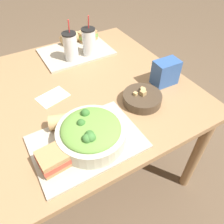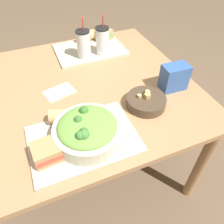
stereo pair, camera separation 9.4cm
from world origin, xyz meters
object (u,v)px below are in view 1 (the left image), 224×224
(baguette_far, at_px, (70,38))
(drink_cup_red, at_px, (89,43))
(napkin_folded, at_px, (53,97))
(sandwich_near, at_px, (55,158))
(sandwich_far, at_px, (87,36))
(soup_bowl, at_px, (142,98))
(salad_bowl, at_px, (91,132))
(drink_cup_dark, at_px, (71,47))
(baguette_near, at_px, (67,121))
(chip_bag, at_px, (165,73))

(baguette_far, relative_size, drink_cup_red, 0.54)
(drink_cup_red, bearing_deg, napkin_folded, -142.16)
(sandwich_near, xyz_separation_m, sandwich_far, (0.54, 0.84, 0.00))
(drink_cup_red, bearing_deg, baguette_far, 103.06)
(soup_bowl, distance_m, sandwich_near, 0.50)
(soup_bowl, distance_m, drink_cup_red, 0.53)
(soup_bowl, height_order, napkin_folded, soup_bowl)
(salad_bowl, relative_size, sandwich_far, 2.02)
(sandwich_far, distance_m, drink_cup_dark, 0.27)
(baguette_near, bearing_deg, drink_cup_red, -14.25)
(drink_cup_dark, distance_m, napkin_folded, 0.36)
(drink_cup_dark, bearing_deg, chip_bag, -53.54)
(baguette_near, distance_m, napkin_folded, 0.24)
(drink_cup_dark, relative_size, chip_bag, 1.81)
(sandwich_near, bearing_deg, sandwich_far, 52.53)
(sandwich_far, distance_m, drink_cup_red, 0.20)
(baguette_near, height_order, drink_cup_red, drink_cup_red)
(napkin_folded, bearing_deg, sandwich_far, 47.23)
(salad_bowl, distance_m, sandwich_near, 0.17)
(napkin_folded, bearing_deg, salad_bowl, -82.83)
(chip_bag, bearing_deg, drink_cup_dark, 128.89)
(drink_cup_dark, xyz_separation_m, chip_bag, (0.34, -0.46, -0.02))
(chip_bag, bearing_deg, drink_cup_red, 117.92)
(soup_bowl, relative_size, drink_cup_dark, 0.78)
(chip_bag, bearing_deg, napkin_folded, 163.55)
(baguette_far, bearing_deg, drink_cup_dark, 149.91)
(soup_bowl, height_order, sandwich_far, sandwich_far)
(drink_cup_dark, bearing_deg, napkin_folded, -129.91)
(soup_bowl, bearing_deg, napkin_folded, 144.68)
(baguette_near, height_order, drink_cup_dark, drink_cup_dark)
(soup_bowl, relative_size, baguette_near, 1.18)
(soup_bowl, distance_m, baguette_far, 0.73)
(baguette_far, xyz_separation_m, napkin_folded, (-0.30, -0.47, -0.04))
(baguette_far, xyz_separation_m, drink_cup_dark, (-0.07, -0.20, 0.05))
(salad_bowl, relative_size, chip_bag, 2.08)
(sandwich_near, height_order, chip_bag, chip_bag)
(baguette_near, xyz_separation_m, drink_cup_dark, (0.23, 0.50, 0.05))
(baguette_near, bearing_deg, chip_bag, -64.89)
(baguette_near, bearing_deg, napkin_folded, 18.62)
(sandwich_far, relative_size, drink_cup_red, 0.57)
(salad_bowl, relative_size, soup_bowl, 1.48)
(salad_bowl, relative_size, drink_cup_red, 1.16)
(soup_bowl, height_order, baguette_near, baguette_near)
(salad_bowl, xyz_separation_m, soup_bowl, (0.32, 0.10, -0.03))
(salad_bowl, bearing_deg, drink_cup_dark, 74.04)
(baguette_far, distance_m, napkin_folded, 0.56)
(baguette_near, xyz_separation_m, sandwich_far, (0.42, 0.68, -0.00))
(baguette_far, bearing_deg, drink_cup_red, -176.97)
(sandwich_near, height_order, drink_cup_red, drink_cup_red)
(soup_bowl, distance_m, sandwich_far, 0.71)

